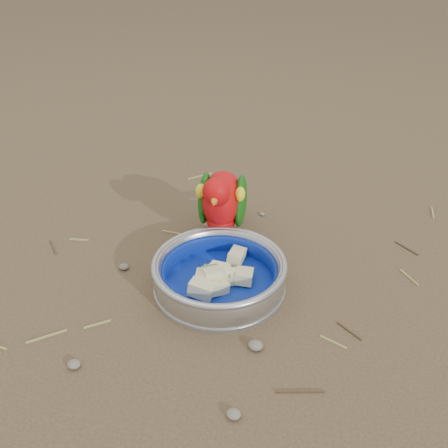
% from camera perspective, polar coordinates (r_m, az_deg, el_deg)
% --- Properties ---
extents(ground, '(60.00, 60.00, 0.00)m').
position_cam_1_polar(ground, '(0.93, -5.62, -7.01)').
color(ground, brown).
extents(food_bowl, '(0.24, 0.24, 0.02)m').
position_cam_1_polar(food_bowl, '(0.91, -0.52, -7.01)').
color(food_bowl, '#B2B2BA').
rests_on(food_bowl, ground).
extents(bowl_wall, '(0.24, 0.24, 0.04)m').
position_cam_1_polar(bowl_wall, '(0.90, -0.53, -5.51)').
color(bowl_wall, '#B2B2BA').
rests_on(bowl_wall, food_bowl).
extents(fruit_wedges, '(0.14, 0.14, 0.03)m').
position_cam_1_polar(fruit_wedges, '(0.90, -0.53, -5.87)').
color(fruit_wedges, beige).
rests_on(fruit_wedges, food_bowl).
extents(lory_parrot, '(0.13, 0.22, 0.17)m').
position_cam_1_polar(lory_parrot, '(1.00, -0.30, 1.90)').
color(lory_parrot, red).
rests_on(lory_parrot, ground).
extents(ground_debris, '(0.90, 0.80, 0.01)m').
position_cam_1_polar(ground_debris, '(0.94, -4.91, -6.43)').
color(ground_debris, '#9C8D4E').
rests_on(ground_debris, ground).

